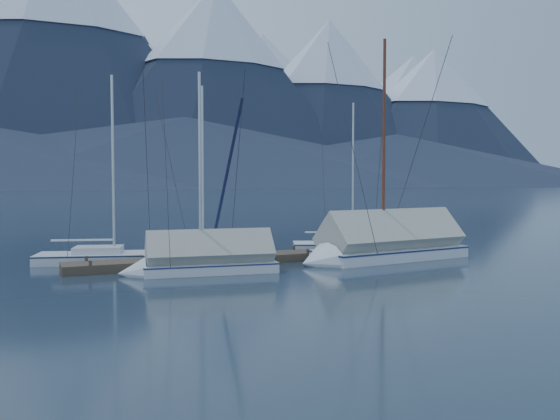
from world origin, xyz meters
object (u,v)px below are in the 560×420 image
at_px(sailboat_open_left, 125,259).
at_px(person, 409,227).
at_px(sailboat_open_mid, 212,254).
at_px(sailboat_open_right, 361,247).
at_px(sailboat_covered_far, 197,262).
at_px(sailboat_covered_near, 380,248).

xyz_separation_m(sailboat_open_left, person, (13.12, -2.01, 1.06)).
bearing_deg(sailboat_open_mid, person, -13.20).
distance_m(sailboat_open_right, sailboat_covered_far, 10.15).
relative_size(sailboat_open_left, sailboat_covered_near, 0.81).
xyz_separation_m(sailboat_open_left, sailboat_open_right, (11.46, -0.33, -0.01)).
bearing_deg(sailboat_covered_near, sailboat_open_right, 71.37).
xyz_separation_m(sailboat_covered_far, person, (11.11, 2.00, 0.80)).
xyz_separation_m(sailboat_open_left, sailboat_open_mid, (3.86, 0.16, -0.00)).
distance_m(sailboat_open_left, person, 13.32).
bearing_deg(person, sailboat_open_right, 57.24).
bearing_deg(person, sailboat_open_left, 93.96).
xyz_separation_m(sailboat_open_right, person, (1.66, -1.69, 1.07)).
distance_m(sailboat_open_mid, person, 9.57).
xyz_separation_m(sailboat_open_left, sailboat_covered_far, (2.01, -4.01, 0.25)).
relative_size(sailboat_open_right, sailboat_covered_far, 0.97).
relative_size(sailboat_open_mid, sailboat_covered_far, 1.02).
relative_size(sailboat_covered_far, person, 4.76).
distance_m(sailboat_covered_near, sailboat_covered_far, 8.30).
height_order(sailboat_open_mid, sailboat_open_right, sailboat_open_mid).
bearing_deg(sailboat_open_mid, sailboat_covered_near, -31.39).
xyz_separation_m(sailboat_covered_near, sailboat_covered_far, (-8.29, -0.25, -0.13)).
relative_size(sailboat_open_left, person, 5.00).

